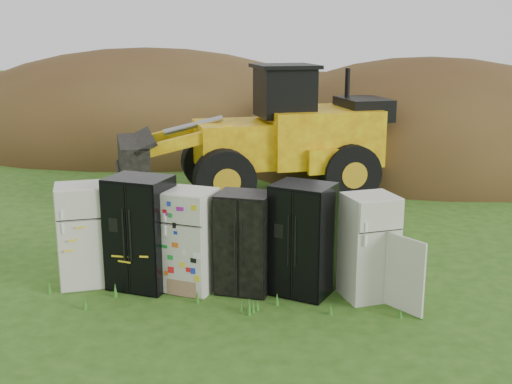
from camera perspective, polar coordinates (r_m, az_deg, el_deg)
ground at (r=11.08m, az=-2.71°, el=-8.60°), size 120.00×120.00×0.00m
fridge_leftmost at (r=11.41m, az=-15.27°, el=-3.71°), size 1.00×0.98×1.76m
fridge_black_side at (r=11.04m, az=-10.22°, el=-3.58°), size 1.16×1.00×1.92m
fridge_sticker at (r=10.84m, az=-5.81°, el=-4.29°), size 0.92×0.88×1.73m
fridge_dark_mid at (r=10.73m, az=-1.04°, el=-4.50°), size 0.96×0.82×1.70m
fridge_black_right at (r=10.64m, az=4.15°, el=-4.21°), size 1.15×1.06×1.87m
fridge_open_door at (r=10.62m, az=10.00°, el=-4.82°), size 1.02×0.99×1.73m
wheel_loader at (r=16.77m, az=-0.34°, el=5.35°), size 7.69×5.23×3.45m
dirt_mound_right at (r=21.92m, az=14.79°, el=2.37°), size 13.15×9.64×7.00m
dirt_mound_left at (r=26.82m, az=-9.49°, el=4.72°), size 17.42×13.06×7.33m
dirt_mound_back at (r=28.53m, az=4.44°, el=5.42°), size 16.27×10.85×5.19m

